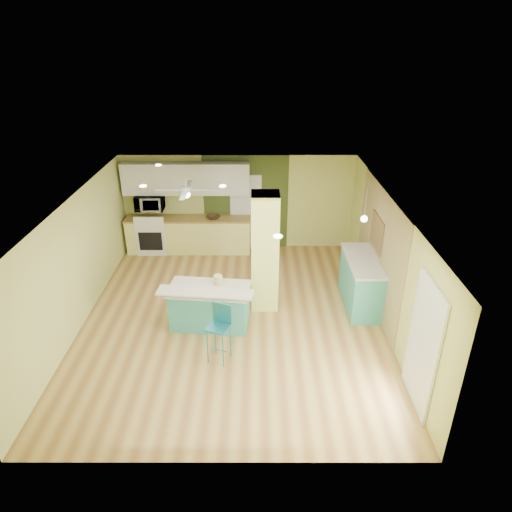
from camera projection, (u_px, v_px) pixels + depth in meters
The scene contains 23 objects.
floor at pixel (233, 318), 9.35m from camera, with size 6.00×7.00×0.01m, color olive.
ceiling at pixel (230, 202), 8.24m from camera, with size 6.00×7.00×0.01m, color white.
wall_back at pixel (238, 203), 11.94m from camera, with size 6.00×0.01×2.50m, color #C2C66A.
wall_front at pixel (218, 393), 5.65m from camera, with size 6.00×0.01×2.50m, color #C2C66A.
wall_left at pixel (76, 264), 8.79m from camera, with size 0.01×7.00×2.50m, color #C2C66A.
wall_right at pixel (387, 264), 8.79m from camera, with size 0.01×7.00×2.50m, color #C2C66A.
wood_panel at pixel (379, 250), 9.33m from camera, with size 0.02×3.40×2.50m, color #8D7B51.
olive_accent at pixel (246, 203), 11.92m from camera, with size 2.20×0.02×2.50m, color #3A491D.
interior_door at pixel (246, 212), 12.01m from camera, with size 0.82×0.05×2.00m, color silver.
french_door at pixel (423, 346), 6.82m from camera, with size 0.04×1.08×2.10m, color white.
column at pixel (265, 252), 9.24m from camera, with size 0.55×0.55×2.50m, color #D2DD66.
kitchen_run at pixel (189, 234), 12.01m from camera, with size 3.25×0.63×0.94m.
stove at pixel (153, 235), 12.00m from camera, with size 0.76×0.66×1.08m.
upper_cabinets at pixel (186, 179), 11.46m from camera, with size 3.20×0.34×0.80m, color silver.
microwave at pixel (150, 203), 11.62m from camera, with size 0.70×0.48×0.39m, color silver.
ceiling_fan at pixel (186, 190), 10.22m from camera, with size 1.41×1.41×0.61m.
pendant_lamp at pixel (364, 219), 9.18m from camera, with size 0.14×0.14×0.69m.
wall_decor at pixel (377, 233), 9.38m from camera, with size 0.03×0.90×0.70m, color brown.
peninsula at pixel (210, 306), 8.94m from camera, with size 1.82×1.12×0.96m.
bar_stool at pixel (220, 324), 7.89m from camera, with size 0.47×0.47×1.09m.
side_counter at pixel (362, 282), 9.58m from camera, with size 0.71×1.67×1.07m.
fruit_bowl at pixel (213, 217), 11.74m from camera, with size 0.34×0.34×0.08m, color #3C2818.
canister at pixel (218, 280), 8.90m from camera, with size 0.17×0.17×0.18m, color gold.
Camera 1 is at (0.47, -7.82, 5.27)m, focal length 32.00 mm.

